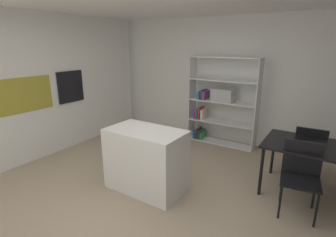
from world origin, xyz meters
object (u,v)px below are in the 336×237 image
Objects in this scene: kitchen_island at (146,160)px; open_bookshelf at (218,103)px; dining_table at (308,149)px; dining_chair_near at (301,171)px; built_in_oven at (70,87)px; dining_chair_far at (310,149)px.

open_bookshelf reaches higher than kitchen_island.
dining_table is 1.25× the size of dining_chair_near.
kitchen_island is at bearing -13.10° from built_in_oven.
dining_chair_far is at bearing 81.10° from dining_chair_near.
dining_chair_near is (1.81, -1.67, -0.35)m from open_bookshelf.
open_bookshelf is 2.20m from dining_table.
open_bookshelf is at bearing 146.28° from dining_table.
built_in_oven is 0.34× the size of open_bookshelf.
built_in_oven is at bearing 166.90° from kitchen_island.
built_in_oven is 0.55× the size of dining_table.
open_bookshelf is 2.49m from dining_chair_near.
kitchen_island reaches higher than dining_chair_near.
built_in_oven is 0.56× the size of kitchen_island.
kitchen_island is 2.26m from dining_table.
open_bookshelf is (2.43, 1.79, -0.37)m from built_in_oven.
dining_chair_far is at bearing 13.77° from built_in_oven.
dining_table is at bearing 88.36° from dining_chair_far.
dining_chair_far is (0.00, 0.47, -0.15)m from dining_table.
dining_table is (1.95, 1.11, 0.22)m from kitchen_island.
open_bookshelf is at bearing -23.63° from dining_chair_far.
built_in_oven reaches higher than dining_chair_far.
dining_chair_far is 0.97× the size of dining_chair_near.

